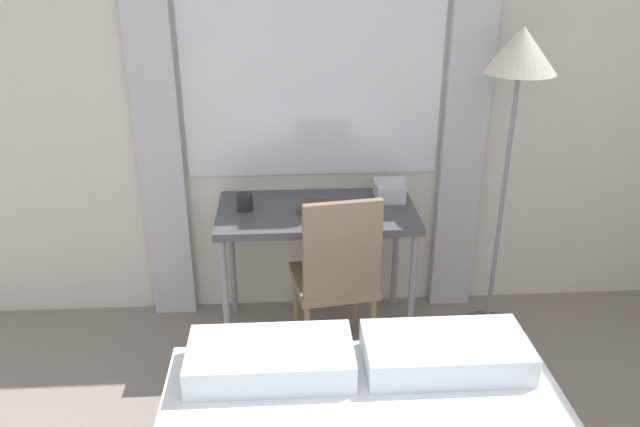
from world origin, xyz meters
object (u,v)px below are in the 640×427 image
at_px(desk, 317,222).
at_px(desk_chair, 337,273).
at_px(telephone, 390,190).
at_px(book, 324,207).
at_px(standing_lamp, 518,76).
at_px(mug, 245,202).

relative_size(desk, desk_chair, 1.07).
height_order(desk_chair, telephone, desk_chair).
height_order(desk, book, book).
distance_m(desk_chair, standing_lamp, 1.32).
xyz_separation_m(desk, desk_chair, (0.08, -0.28, -0.15)).
xyz_separation_m(desk, mug, (-0.38, 0.01, 0.12)).
xyz_separation_m(standing_lamp, telephone, (-0.59, 0.12, -0.63)).
bearing_deg(desk, standing_lamp, -0.23).
distance_m(standing_lamp, mug, 1.51).
xyz_separation_m(standing_lamp, mug, (-1.37, 0.02, -0.64)).
relative_size(desk_chair, mug, 11.09).
height_order(book, mug, mug).
relative_size(telephone, mug, 2.00).
distance_m(desk, standing_lamp, 1.25).
height_order(desk_chair, book, desk_chair).
relative_size(telephone, book, 0.60).
height_order(desk, standing_lamp, standing_lamp).
relative_size(desk, mug, 11.86).
xyz_separation_m(desk_chair, telephone, (0.32, 0.39, 0.28)).
xyz_separation_m(desk_chair, standing_lamp, (0.91, 0.28, 0.92)).
distance_m(desk_chair, telephone, 0.58).
xyz_separation_m(book, mug, (-0.41, 0.02, 0.03)).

